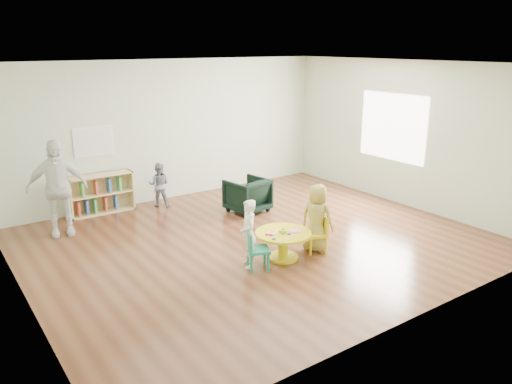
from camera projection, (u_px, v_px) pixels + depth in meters
room at (258, 125)px, 7.60m from camera, size 7.10×7.00×2.80m
activity_table at (283, 240)px, 7.39m from camera, size 0.83×0.83×0.46m
kid_chair_left at (255, 249)px, 7.05m from camera, size 0.40×0.40×0.57m
kid_chair_right at (318, 233)px, 7.64m from camera, size 0.39×0.39×0.57m
bookshelf at (100, 194)px, 9.38m from camera, size 1.20×0.30×0.75m
alphabet_poster at (94, 141)px, 9.21m from camera, size 0.74×0.01×0.54m
armchair at (247, 195)px, 9.46m from camera, size 0.80×0.81×0.65m
child_left at (248, 234)px, 7.07m from camera, size 0.35×0.42×1.00m
child_right at (317, 218)px, 7.61m from camera, size 0.50×0.61×1.06m
toddler at (159, 185)px, 9.74m from camera, size 0.54×0.52×0.88m
adult_caretaker at (57, 188)px, 8.18m from camera, size 1.01×0.58×1.62m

